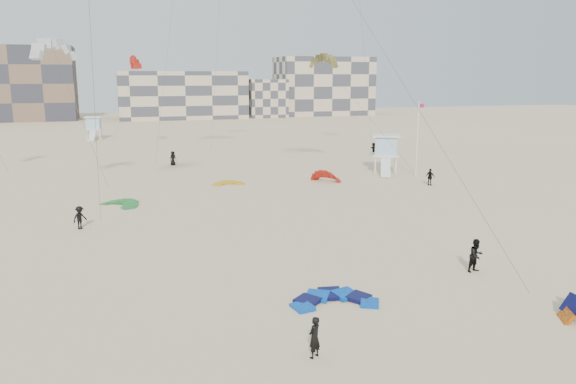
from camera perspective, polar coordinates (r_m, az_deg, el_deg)
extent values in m
plane|color=beige|center=(23.28, 2.09, -15.78)|extent=(320.00, 320.00, 0.00)
imported|color=black|center=(22.42, 2.70, -14.53)|extent=(0.73, 0.68, 1.68)
imported|color=black|center=(33.14, 18.57, -6.14)|extent=(1.06, 0.90, 1.89)
imported|color=black|center=(42.72, -20.39, -2.46)|extent=(1.24, 1.17, 1.68)
imported|color=black|center=(57.96, 14.24, 1.49)|extent=(0.88, 1.06, 1.69)
imported|color=black|center=(70.45, -11.61, 3.38)|extent=(1.00, 0.85, 1.74)
imported|color=black|center=(79.27, 8.68, 4.37)|extent=(0.79, 1.64, 1.69)
cylinder|color=#3F3F3F|center=(39.10, -19.26, 12.17)|extent=(0.39, 1.27, 21.01)
cylinder|color=#3F3F3F|center=(38.33, 10.46, 12.63)|extent=(0.31, 28.38, 21.02)
cylinder|color=#3F3F3F|center=(53.07, -20.24, 6.86)|extent=(3.87, 2.16, 11.89)
cylinder|color=#3F3F3F|center=(65.50, -12.20, 13.38)|extent=(3.63, 0.27, 23.96)
cylinder|color=#3F3F3F|center=(61.48, 8.05, 7.74)|extent=(6.61, 9.76, 11.29)
cylinder|color=#3F3F3F|center=(77.62, 7.84, 12.45)|extent=(4.84, 4.60, 21.88)
cylinder|color=#3F3F3F|center=(78.36, -7.36, 12.10)|extent=(2.90, 6.28, 20.91)
cylinder|color=#3F3F3F|center=(82.10, -16.36, 8.44)|extent=(4.01, 7.30, 11.56)
cube|color=white|center=(64.94, 9.89, 3.72)|extent=(3.89, 3.89, 0.15)
cube|color=#A4C3E0|center=(64.80, 9.92, 4.69)|extent=(3.19, 3.19, 2.08)
cube|color=white|center=(64.68, 9.96, 5.68)|extent=(4.03, 4.03, 0.17)
cube|color=white|center=(62.63, 11.01, 2.45)|extent=(2.22, 3.11, 1.72)
cube|color=white|center=(103.03, -19.11, 6.06)|extent=(3.00, 3.00, 0.14)
cube|color=#A4C3E0|center=(102.94, -19.15, 6.63)|extent=(2.46, 2.46, 1.93)
cube|color=white|center=(102.87, -19.19, 7.21)|extent=(3.11, 3.11, 0.15)
cube|color=white|center=(100.52, -19.12, 5.40)|extent=(1.28, 2.83, 1.60)
cylinder|color=white|center=(62.47, 13.01, 5.26)|extent=(0.10, 0.10, 8.16)
cube|color=#B41840|center=(62.34, 13.40, 8.52)|extent=(0.61, 0.02, 0.41)
cube|color=brown|center=(155.25, -26.00, 9.87)|extent=(28.00, 14.00, 18.00)
cube|color=beige|center=(150.52, -10.73, 9.66)|extent=(32.00, 16.00, 12.00)
cube|color=beige|center=(161.83, 3.62, 10.68)|extent=(26.00, 14.00, 16.00)
cube|color=beige|center=(152.64, -2.29, 9.50)|extent=(10.00, 10.00, 10.00)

